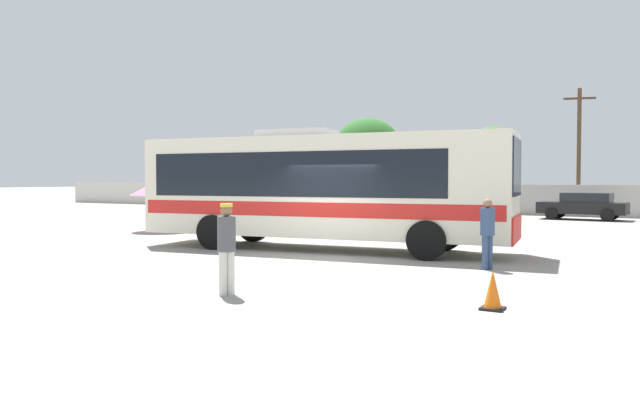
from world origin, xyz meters
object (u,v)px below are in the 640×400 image
at_px(parked_car_third_black, 583,205).
at_px(roadside_tree_left, 367,146).
at_px(passenger_waiting_on_apron, 227,243).
at_px(traffic_cone_on_apron, 493,291).
at_px(parked_car_second_grey, 475,202).
at_px(utility_pole_near, 579,149).
at_px(roadside_tree_midleft, 493,148).
at_px(attendant_by_bus_door, 487,230).
at_px(vendor_umbrella_secondary_pink, 159,188).
at_px(coach_bus_cream_red, 319,186).
at_px(parked_car_leftmost_black, 373,201).

distance_m(parked_car_third_black, roadside_tree_left, 20.22).
xyz_separation_m(passenger_waiting_on_apron, traffic_cone_on_apron, (4.47, 1.18, -0.64)).
height_order(passenger_waiting_on_apron, parked_car_second_grey, passenger_waiting_on_apron).
xyz_separation_m(utility_pole_near, roadside_tree_midleft, (-5.87, 3.20, 0.35)).
distance_m(attendant_by_bus_door, parked_car_third_black, 20.19).
bearing_deg(traffic_cone_on_apron, vendor_umbrella_secondary_pink, 152.23).
xyz_separation_m(passenger_waiting_on_apron, parked_car_third_black, (2.93, 25.71, -0.19)).
height_order(attendant_by_bus_door, vendor_umbrella_secondary_pink, vendor_umbrella_secondary_pink).
bearing_deg(passenger_waiting_on_apron, vendor_umbrella_secondary_pink, 139.76).
xyz_separation_m(parked_car_third_black, roadside_tree_left, (-17.23, 9.75, 4.07)).
xyz_separation_m(utility_pole_near, traffic_cone_on_apron, (2.39, -29.20, -3.63)).
xyz_separation_m(coach_bus_cream_red, parked_car_third_black, (5.15, 18.62, -1.16)).
bearing_deg(coach_bus_cream_red, parked_car_second_grey, 91.61).
relative_size(attendant_by_bus_door, roadside_tree_left, 0.23).
xyz_separation_m(coach_bus_cream_red, utility_pole_near, (4.30, 23.30, 2.02)).
xyz_separation_m(parked_car_third_black, utility_pole_near, (-0.85, 4.68, 3.18)).
distance_m(passenger_waiting_on_apron, roadside_tree_left, 38.43).
bearing_deg(vendor_umbrella_secondary_pink, roadside_tree_midleft, 73.28).
bearing_deg(utility_pole_near, parked_car_leftmost_black, -158.15).
relative_size(vendor_umbrella_secondary_pink, parked_car_second_grey, 0.55).
bearing_deg(parked_car_leftmost_black, roadside_tree_midleft, 54.85).
distance_m(coach_bus_cream_red, passenger_waiting_on_apron, 7.49).
height_order(parked_car_leftmost_black, roadside_tree_midleft, roadside_tree_midleft).
relative_size(parked_car_second_grey, parked_car_third_black, 0.96).
relative_size(parked_car_third_black, traffic_cone_on_apron, 6.87).
bearing_deg(attendant_by_bus_door, utility_pole_near, 92.66).
xyz_separation_m(passenger_waiting_on_apron, parked_car_second_grey, (-2.74, 25.61, -0.14)).
xyz_separation_m(utility_pole_near, roadside_tree_left, (-16.39, 5.08, 0.89)).
bearing_deg(utility_pole_near, attendant_by_bus_door, -87.34).
bearing_deg(roadside_tree_midleft, utility_pole_near, -28.56).
relative_size(passenger_waiting_on_apron, parked_car_leftmost_black, 0.38).
bearing_deg(parked_car_second_grey, parked_car_leftmost_black, 177.90).
height_order(roadside_tree_left, traffic_cone_on_apron, roadside_tree_left).
height_order(parked_car_third_black, traffic_cone_on_apron, parked_car_third_black).
bearing_deg(attendant_by_bus_door, roadside_tree_midleft, 104.06).
bearing_deg(traffic_cone_on_apron, parked_car_second_grey, 106.44).
height_order(parked_car_leftmost_black, traffic_cone_on_apron, parked_car_leftmost_black).
xyz_separation_m(vendor_umbrella_secondary_pink, parked_car_second_grey, (8.33, 16.25, -0.95)).
distance_m(attendant_by_bus_door, parked_car_leftmost_black, 23.85).
bearing_deg(utility_pole_near, parked_car_third_black, -79.74).
relative_size(parked_car_leftmost_black, utility_pole_near, 0.58).
relative_size(parked_car_leftmost_black, parked_car_third_black, 0.99).
height_order(passenger_waiting_on_apron, vendor_umbrella_secondary_pink, vendor_umbrella_secondary_pink).
distance_m(parked_car_second_grey, roadside_tree_midleft, 8.76).
xyz_separation_m(roadside_tree_left, traffic_cone_on_apron, (18.78, -34.28, -4.52)).
bearing_deg(roadside_tree_left, traffic_cone_on_apron, -61.29).
relative_size(coach_bus_cream_red, parked_car_third_black, 2.58).
xyz_separation_m(passenger_waiting_on_apron, roadside_tree_midleft, (-3.79, 33.58, 3.34)).
bearing_deg(parked_car_third_black, passenger_waiting_on_apron, -96.50).
bearing_deg(passenger_waiting_on_apron, coach_bus_cream_red, 107.38).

